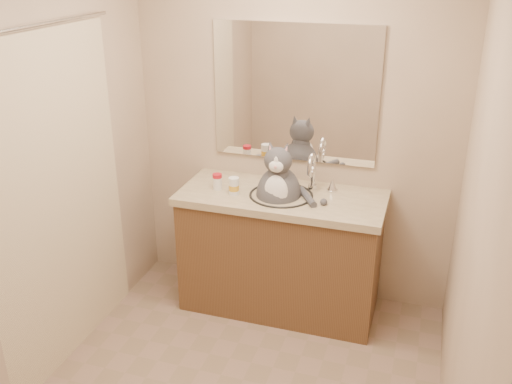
% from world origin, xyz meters
% --- Properties ---
extents(room, '(2.22, 2.52, 2.42)m').
position_xyz_m(room, '(0.00, 0.00, 1.20)').
color(room, gray).
rests_on(room, ground).
extents(vanity, '(1.34, 0.59, 1.12)m').
position_xyz_m(vanity, '(0.00, 0.96, 0.44)').
color(vanity, brown).
rests_on(vanity, ground).
extents(mirror, '(1.10, 0.02, 0.90)m').
position_xyz_m(mirror, '(0.00, 1.24, 1.45)').
color(mirror, white).
rests_on(mirror, room).
extents(shower_curtain, '(0.02, 1.30, 1.93)m').
position_xyz_m(shower_curtain, '(-1.05, 0.10, 1.03)').
color(shower_curtain, beige).
rests_on(shower_curtain, ground).
extents(cat, '(0.44, 0.35, 0.58)m').
position_xyz_m(cat, '(-0.01, 0.94, 0.88)').
color(cat, '#47464B').
rests_on(cat, vanity).
extents(pill_bottle_redcap, '(0.06, 0.06, 0.11)m').
position_xyz_m(pill_bottle_redcap, '(-0.43, 0.92, 0.90)').
color(pill_bottle_redcap, white).
rests_on(pill_bottle_redcap, vanity).
extents(pill_bottle_orange, '(0.08, 0.08, 0.12)m').
position_xyz_m(pill_bottle_orange, '(-0.30, 0.87, 0.91)').
color(pill_bottle_orange, white).
rests_on(pill_bottle_orange, vanity).
extents(grey_canister, '(0.05, 0.05, 0.06)m').
position_xyz_m(grey_canister, '(-0.32, 0.97, 0.88)').
color(grey_canister, slate).
rests_on(grey_canister, vanity).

